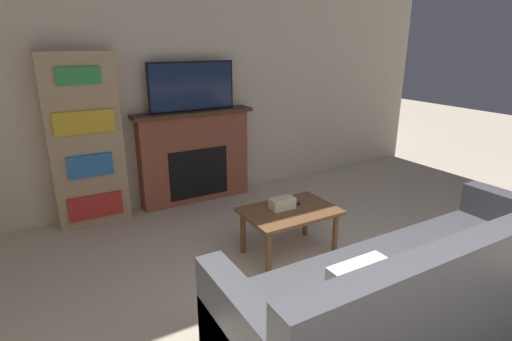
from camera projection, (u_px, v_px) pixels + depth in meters
wall_back at (196, 85)px, 4.58m from camera, size 6.86×0.06×2.70m
fireplace at (195, 156)px, 4.66m from camera, size 1.39×0.28×1.08m
tv at (192, 86)px, 4.40m from camera, size 0.99×0.03×0.54m
couch at (418, 295)px, 2.54m from camera, size 2.58×0.93×0.88m
coffee_table at (289, 216)px, 3.51m from camera, size 0.81×0.56×0.43m
tissue_box at (282, 203)px, 3.49m from camera, size 0.22×0.12×0.10m
remote_control at (293, 201)px, 3.63m from camera, size 0.04×0.15×0.02m
bookshelf at (86, 142)px, 4.00m from camera, size 0.70×0.29×1.74m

